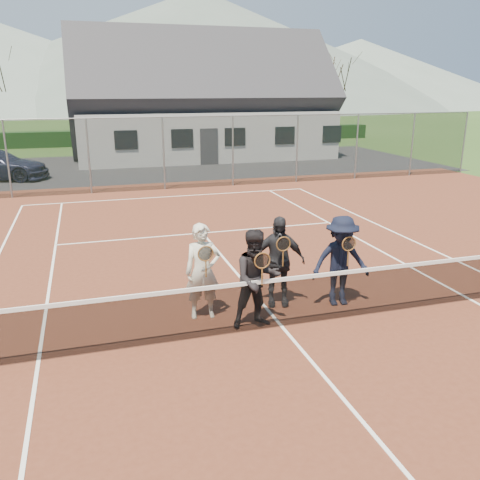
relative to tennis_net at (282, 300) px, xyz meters
The scene contains 17 objects.
ground 20.01m from the tennis_net, 90.00° to the left, with size 220.00×220.00×0.00m, color #294518.
court_surface 0.53m from the tennis_net, ahead, with size 30.00×30.00×0.02m, color #562819.
tarmac_carpark 20.40m from the tennis_net, 101.31° to the left, with size 40.00×12.00×0.01m, color black.
hedge_row 32.00m from the tennis_net, 90.00° to the left, with size 40.00×1.20×1.10m, color black.
hill_centre 97.64m from the tennis_net, 78.11° to the left, with size 120.00×120.00×22.00m, color #516159.
hill_east 109.96m from the tennis_net, 59.93° to the left, with size 90.00×90.00×14.00m, color slate.
court_markings 0.51m from the tennis_net, ahead, with size 11.03×23.83×0.01m.
tennis_net is the anchor object (origin of this frame).
perimeter_fence 13.54m from the tennis_net, 90.00° to the left, with size 30.07×0.07×3.02m.
clubhouse 24.57m from the tennis_net, 80.54° to the left, with size 15.60×8.20×7.70m.
tree_c 33.48m from the tennis_net, 86.53° to the left, with size 3.20×3.20×7.77m.
tree_d 35.50m from the tennis_net, 70.02° to the left, with size 3.20×3.20×7.77m.
tree_e 37.96m from the tennis_net, 61.39° to the left, with size 3.20×3.20×7.77m.
player_a 1.55m from the tennis_net, 146.44° to the left, with size 0.69×0.53×1.80m.
player_b 0.60m from the tennis_net, 156.30° to the left, with size 0.88×0.69×1.80m.
player_c 1.08m from the tennis_net, 74.10° to the left, with size 1.13×0.70×1.80m.
player_d 1.63m from the tennis_net, 23.06° to the left, with size 1.23×0.79×1.80m.
Camera 1 is at (-3.14, -7.74, 4.16)m, focal length 38.00 mm.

